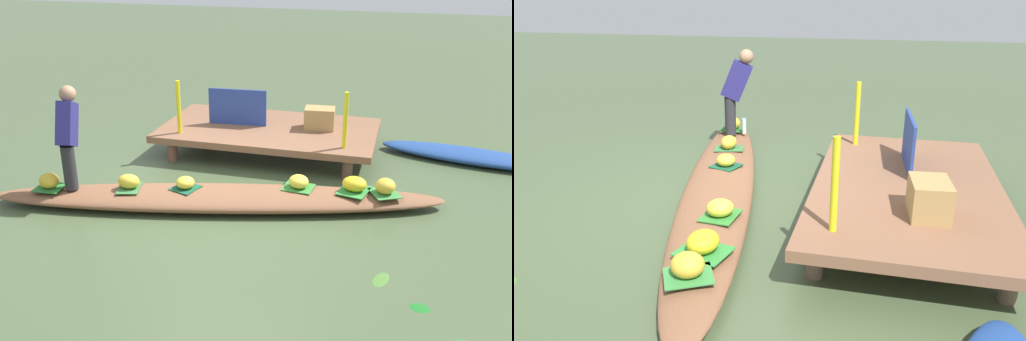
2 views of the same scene
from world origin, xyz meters
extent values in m
plane|color=#435435|center=(0.00, 0.00, 0.00)|extent=(40.00, 40.00, 0.00)
cube|color=brown|center=(0.13, 2.02, 0.34)|extent=(3.20, 1.80, 0.10)
cylinder|color=brown|center=(-1.15, 1.30, 0.14)|extent=(0.14, 0.14, 0.29)
cylinder|color=brown|center=(1.41, 1.30, 0.14)|extent=(0.14, 0.14, 0.29)
cylinder|color=brown|center=(-1.15, 2.74, 0.14)|extent=(0.14, 0.14, 0.29)
cylinder|color=brown|center=(1.41, 2.74, 0.14)|extent=(0.14, 0.14, 0.29)
ellipsoid|color=brown|center=(0.00, 0.00, 0.10)|extent=(5.54, 2.05, 0.21)
ellipsoid|color=navy|center=(3.09, 2.39, 0.09)|extent=(2.69, 1.07, 0.17)
cube|color=#38723C|center=(-1.06, -0.23, 0.21)|extent=(0.35, 0.43, 0.01)
ellipsoid|color=gold|center=(-1.06, -0.23, 0.30)|extent=(0.28, 0.21, 0.17)
cube|color=#185235|center=(-0.39, -0.05, 0.21)|extent=(0.37, 0.38, 0.01)
ellipsoid|color=yellow|center=(-0.39, -0.05, 0.29)|extent=(0.29, 0.29, 0.15)
cube|color=#297230|center=(-2.00, -0.48, 0.21)|extent=(0.35, 0.34, 0.01)
ellipsoid|color=gold|center=(-2.00, -0.48, 0.31)|extent=(0.31, 0.30, 0.18)
cube|color=#328638|center=(1.60, 0.42, 0.21)|extent=(0.41, 0.48, 0.01)
ellipsoid|color=yellow|center=(1.60, 0.42, 0.30)|extent=(0.34, 0.31, 0.18)
cube|color=#358132|center=(0.93, 0.33, 0.21)|extent=(0.38, 0.34, 0.01)
ellipsoid|color=yellow|center=(0.93, 0.33, 0.29)|extent=(0.34, 0.35, 0.16)
cube|color=#39863F|center=(1.96, 0.44, 0.21)|extent=(0.44, 0.46, 0.01)
ellipsoid|color=gold|center=(1.96, 0.44, 0.31)|extent=(0.25, 0.27, 0.19)
cylinder|color=#28282D|center=(-1.73, -0.42, 0.48)|extent=(0.16, 0.16, 0.55)
cube|color=navy|center=(-1.75, -0.32, 1.00)|extent=(0.28, 0.49, 0.59)
sphere|color=#9E7556|center=(-1.78, -0.18, 1.33)|extent=(0.20, 0.20, 0.20)
cylinder|color=silver|center=(-1.83, -0.25, 0.32)|extent=(0.06, 0.06, 0.22)
cube|color=navy|center=(-0.37, 2.02, 0.66)|extent=(0.89, 0.09, 0.55)
cylinder|color=yellow|center=(-1.07, 1.42, 0.78)|extent=(0.06, 0.06, 0.78)
cylinder|color=yellow|center=(1.33, 1.42, 0.78)|extent=(0.06, 0.06, 0.78)
cube|color=#A5824C|center=(0.87, 2.17, 0.55)|extent=(0.47, 0.36, 0.31)
ellipsoid|color=#44722C|center=(2.05, -1.12, 0.00)|extent=(0.21, 0.31, 0.01)
ellipsoid|color=#186A21|center=(2.42, -1.49, 0.00)|extent=(0.21, 0.17, 0.01)
camera|label=1|loc=(2.14, -5.97, 3.07)|focal=40.21mm
camera|label=2|loc=(4.82, 1.75, 2.17)|focal=34.18mm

